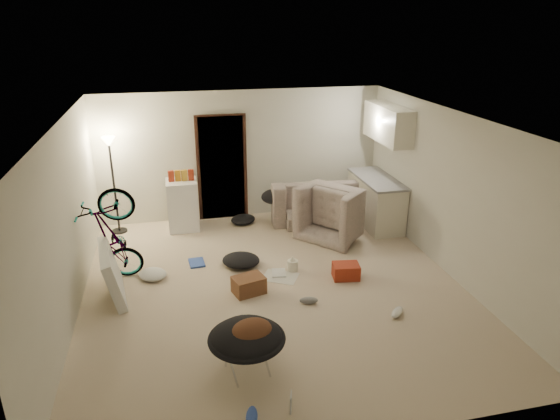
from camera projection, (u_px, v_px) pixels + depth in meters
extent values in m
cube|color=beige|center=(274.00, 287.00, 7.45)|extent=(5.50, 6.00, 0.02)
cube|color=white|center=(273.00, 119.00, 6.54)|extent=(5.50, 6.00, 0.02)
cube|color=beige|center=(242.00, 155.00, 9.73)|extent=(5.50, 0.02, 2.50)
cube|color=beige|center=(347.00, 333.00, 4.25)|extent=(5.50, 0.02, 2.50)
cube|color=beige|center=(65.00, 226.00, 6.43)|extent=(0.02, 6.00, 2.50)
cube|color=beige|center=(452.00, 195.00, 7.56)|extent=(0.02, 6.00, 2.50)
cube|color=black|center=(222.00, 168.00, 9.69)|extent=(0.85, 0.10, 2.04)
cube|color=#311911|center=(222.00, 168.00, 9.67)|extent=(0.97, 0.04, 2.10)
cylinder|color=black|center=(120.00, 231.00, 9.36)|extent=(0.28, 0.28, 0.03)
cylinder|color=black|center=(114.00, 189.00, 9.05)|extent=(0.04, 0.04, 1.70)
cone|color=#FFE0A5|center=(108.00, 142.00, 8.74)|extent=(0.24, 0.24, 0.18)
cube|color=silver|center=(376.00, 202.00, 9.60)|extent=(0.60, 1.50, 0.88)
cube|color=gray|center=(377.00, 179.00, 9.44)|extent=(0.64, 1.54, 0.04)
cube|color=silver|center=(388.00, 124.00, 9.08)|extent=(0.38, 1.40, 0.65)
imported|color=#3E463D|center=(322.00, 204.00, 9.87)|extent=(2.12, 0.94, 0.60)
imported|color=#3E463D|center=(339.00, 215.00, 9.16)|extent=(1.46, 1.47, 0.72)
imported|color=black|center=(114.00, 256.00, 7.50)|extent=(1.60, 0.82, 0.89)
imported|color=maroon|center=(290.00, 415.00, 5.05)|extent=(0.24, 0.20, 0.02)
cube|color=white|center=(183.00, 205.00, 9.34)|extent=(0.56, 0.56, 0.95)
cube|color=maroon|center=(171.00, 179.00, 9.12)|extent=(0.11, 0.09, 0.30)
cube|color=orange|center=(178.00, 178.00, 9.14)|extent=(0.11, 0.08, 0.30)
cube|color=gold|center=(185.00, 178.00, 9.17)|extent=(0.12, 0.10, 0.30)
cube|color=maroon|center=(191.00, 177.00, 9.19)|extent=(0.11, 0.08, 0.30)
cylinder|color=silver|center=(247.00, 357.00, 5.60)|extent=(0.57, 0.57, 0.40)
ellipsoid|color=black|center=(247.00, 338.00, 5.51)|extent=(0.80, 0.80, 0.34)
torus|color=black|center=(247.00, 338.00, 5.51)|extent=(0.87, 0.87, 0.06)
ellipsoid|color=#55301D|center=(251.00, 331.00, 5.45)|extent=(0.60, 0.55, 0.22)
ellipsoid|color=black|center=(275.00, 196.00, 9.59)|extent=(0.62, 0.54, 0.28)
cube|color=silver|center=(112.00, 273.00, 7.09)|extent=(0.44, 1.14, 0.74)
cube|color=brown|center=(249.00, 285.00, 7.25)|extent=(0.51, 0.43, 0.25)
cube|color=maroon|center=(346.00, 271.00, 7.66)|extent=(0.44, 0.35, 0.23)
cylinder|color=#EFE9CF|center=(293.00, 265.00, 7.90)|extent=(0.17, 0.17, 0.17)
cone|color=#EFE9CF|center=(293.00, 259.00, 7.86)|extent=(0.10, 0.10, 0.08)
cube|color=silver|center=(280.00, 277.00, 7.73)|extent=(0.65, 0.60, 0.01)
cube|color=#2F4DAD|center=(197.00, 263.00, 8.14)|extent=(0.26, 0.34, 0.03)
cube|color=silver|center=(279.00, 273.00, 7.82)|extent=(0.26, 0.31, 0.03)
ellipsoid|color=slate|center=(189.00, 228.00, 9.37)|extent=(0.29, 0.21, 0.10)
ellipsoid|color=#2F4DAD|center=(252.00, 417.00, 4.95)|extent=(0.18, 0.31, 0.11)
ellipsoid|color=slate|center=(309.00, 300.00, 7.00)|extent=(0.28, 0.15, 0.10)
ellipsoid|color=white|center=(397.00, 312.00, 6.71)|extent=(0.29, 0.28, 0.11)
ellipsoid|color=black|center=(241.00, 260.00, 8.05)|extent=(0.76, 0.71, 0.20)
ellipsoid|color=black|center=(243.00, 219.00, 9.72)|extent=(0.66, 0.65, 0.15)
ellipsoid|color=silver|center=(153.00, 274.00, 7.67)|extent=(0.59, 0.58, 0.14)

